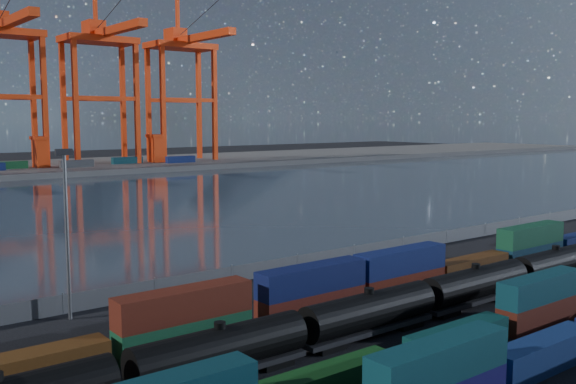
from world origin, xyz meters
TOP-DOWN VIEW (x-y plane):
  - ground at (0.00, 0.00)m, footprint 700.00×700.00m
  - harbor_water at (0.00, 105.00)m, footprint 700.00×700.00m
  - container_row_mid at (-0.45, -3.05)m, footprint 128.40×2.26m
  - container_row_north at (4.14, 11.86)m, footprint 116.36×2.47m
  - tanker_string at (12.44, 4.39)m, footprint 123.25×3.17m
  - waterfront_fence at (-0.00, 28.00)m, footprint 160.12×0.12m
  - yard_light_mast at (-30.00, 26.00)m, footprint 1.60×0.40m

SIDE VIEW (x-z plane):
  - ground at x=0.00m, z-range 0.00..0.00m
  - harbor_water at x=0.00m, z-range 0.01..0.01m
  - waterfront_fence at x=0.00m, z-range -0.10..2.10m
  - container_row_mid at x=-0.45m, z-range -0.76..4.04m
  - container_row_north at x=4.14m, z-range -0.38..4.89m
  - tanker_string at x=12.44m, z-range 0.01..4.54m
  - yard_light_mast at x=-30.00m, z-range 1.00..17.60m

